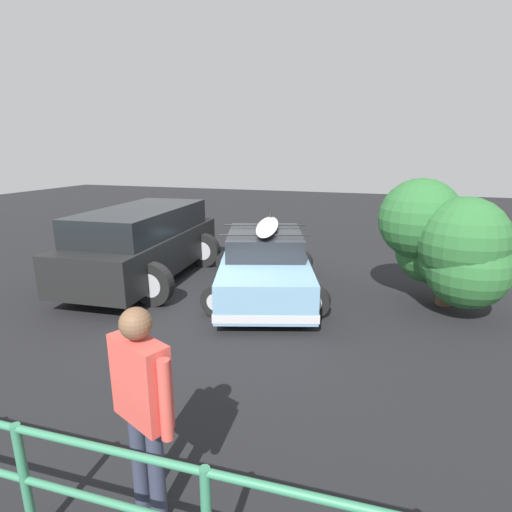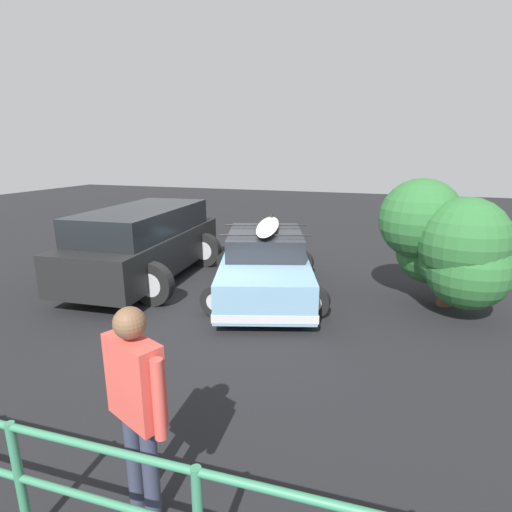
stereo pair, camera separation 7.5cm
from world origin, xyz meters
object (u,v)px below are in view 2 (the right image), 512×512
at_px(suv_car, 145,242).
at_px(bush_near_left, 449,245).
at_px(sedan_car, 265,264).
at_px(person_bystander, 136,396).

bearing_deg(suv_car, bush_near_left, -178.34).
bearing_deg(sedan_car, suv_car, 1.41).
bearing_deg(sedan_car, person_bystander, 96.77).
bearing_deg(bush_near_left, person_bystander, 63.07).
xyz_separation_m(sedan_car, bush_near_left, (-3.48, -0.11, 0.64)).
xyz_separation_m(person_bystander, bush_near_left, (-2.83, -5.58, 0.15)).
relative_size(person_bystander, bush_near_left, 0.75).
xyz_separation_m(suv_car, bush_near_left, (-6.35, -0.18, 0.37)).
height_order(person_bystander, bush_near_left, bush_near_left).
xyz_separation_m(suv_car, person_bystander, (-3.52, 5.40, 0.22)).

